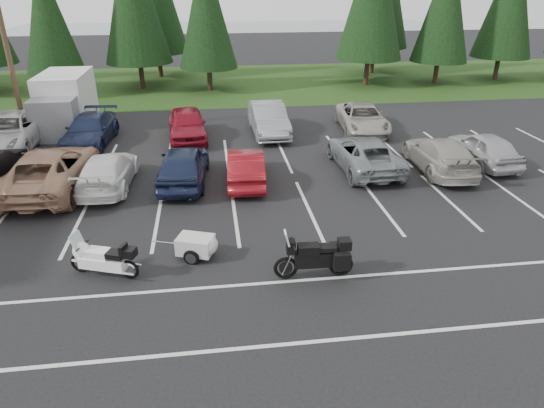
{
  "coord_description": "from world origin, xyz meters",
  "views": [
    {
      "loc": [
        -0.22,
        -14.6,
        7.74
      ],
      "look_at": [
        1.66,
        -0.5,
        0.99
      ],
      "focal_mm": 32.0,
      "sensor_mm": 36.0,
      "label": 1
    }
  ],
  "objects_px": {
    "car_near_5": "(246,167)",
    "car_near_6": "(364,154)",
    "car_far_2": "(187,124)",
    "car_far_3": "(268,119)",
    "touring_motorcycle": "(103,256)",
    "car_far_0": "(9,132)",
    "car_near_2": "(51,169)",
    "cargo_trailer": "(196,247)",
    "car_near_7": "(440,154)",
    "car_far_1": "(90,130)",
    "adventure_motorcycle": "(314,254)",
    "box_truck": "(62,104)",
    "car_near_8": "(484,148)",
    "car_near_4": "(183,165)",
    "utility_pole": "(6,42)",
    "car_near_3": "(108,171)",
    "car_far_4": "(362,118)"
  },
  "relations": [
    {
      "from": "box_truck",
      "to": "car_near_3",
      "type": "distance_m",
      "value": 9.22
    },
    {
      "from": "car_near_6",
      "to": "car_far_2",
      "type": "relative_size",
      "value": 1.09
    },
    {
      "from": "car_near_2",
      "to": "car_near_6",
      "type": "bearing_deg",
      "value": -175.22
    },
    {
      "from": "car_near_6",
      "to": "adventure_motorcycle",
      "type": "relative_size",
      "value": 2.05
    },
    {
      "from": "car_near_8",
      "to": "adventure_motorcycle",
      "type": "xyz_separation_m",
      "value": [
        -9.44,
        -7.94,
        0.03
      ]
    },
    {
      "from": "touring_motorcycle",
      "to": "adventure_motorcycle",
      "type": "relative_size",
      "value": 0.94
    },
    {
      "from": "car_near_2",
      "to": "cargo_trailer",
      "type": "xyz_separation_m",
      "value": [
        5.66,
        -5.95,
        -0.48
      ]
    },
    {
      "from": "car_near_2",
      "to": "touring_motorcycle",
      "type": "relative_size",
      "value": 2.57
    },
    {
      "from": "car_far_2",
      "to": "car_near_8",
      "type": "bearing_deg",
      "value": -25.79
    },
    {
      "from": "car_near_5",
      "to": "car_near_6",
      "type": "height_order",
      "value": "car_near_6"
    },
    {
      "from": "box_truck",
      "to": "car_near_7",
      "type": "bearing_deg",
      "value": -25.67
    },
    {
      "from": "car_near_4",
      "to": "touring_motorcycle",
      "type": "height_order",
      "value": "car_near_4"
    },
    {
      "from": "car_far_2",
      "to": "cargo_trailer",
      "type": "distance_m",
      "value": 11.82
    },
    {
      "from": "box_truck",
      "to": "utility_pole",
      "type": "bearing_deg",
      "value": -165.96
    },
    {
      "from": "car_near_4",
      "to": "car_far_3",
      "type": "height_order",
      "value": "car_far_3"
    },
    {
      "from": "car_far_0",
      "to": "car_near_2",
      "type": "bearing_deg",
      "value": -57.26
    },
    {
      "from": "car_near_2",
      "to": "box_truck",
      "type": "bearing_deg",
      "value": -77.39
    },
    {
      "from": "touring_motorcycle",
      "to": "car_far_0",
      "type": "bearing_deg",
      "value": 138.02
    },
    {
      "from": "car_far_1",
      "to": "touring_motorcycle",
      "type": "height_order",
      "value": "car_far_1"
    },
    {
      "from": "car_far_2",
      "to": "car_near_7",
      "type": "bearing_deg",
      "value": -32.08
    },
    {
      "from": "car_near_5",
      "to": "car_far_4",
      "type": "height_order",
      "value": "car_far_4"
    },
    {
      "from": "car_near_7",
      "to": "car_far_2",
      "type": "height_order",
      "value": "car_far_2"
    },
    {
      "from": "car_near_2",
      "to": "car_far_1",
      "type": "xyz_separation_m",
      "value": [
        0.34,
        5.69,
        -0.12
      ]
    },
    {
      "from": "car_near_2",
      "to": "car_far_0",
      "type": "xyz_separation_m",
      "value": [
        -3.42,
        5.52,
        0.0
      ]
    },
    {
      "from": "car_near_4",
      "to": "cargo_trailer",
      "type": "distance_m",
      "value": 5.95
    },
    {
      "from": "utility_pole",
      "to": "touring_motorcycle",
      "type": "relative_size",
      "value": 3.87
    },
    {
      "from": "car_near_5",
      "to": "car_far_0",
      "type": "distance_m",
      "value": 12.5
    },
    {
      "from": "car_far_0",
      "to": "car_far_2",
      "type": "distance_m",
      "value": 8.57
    },
    {
      "from": "car_far_1",
      "to": "car_far_2",
      "type": "relative_size",
      "value": 1.06
    },
    {
      "from": "adventure_motorcycle",
      "to": "car_far_1",
      "type": "bearing_deg",
      "value": 125.32
    },
    {
      "from": "utility_pole",
      "to": "car_far_2",
      "type": "bearing_deg",
      "value": -13.34
    },
    {
      "from": "car_near_7",
      "to": "car_far_2",
      "type": "xyz_separation_m",
      "value": [
        -10.94,
        5.9,
        0.07
      ]
    },
    {
      "from": "box_truck",
      "to": "car_far_0",
      "type": "height_order",
      "value": "box_truck"
    },
    {
      "from": "box_truck",
      "to": "car_near_4",
      "type": "xyz_separation_m",
      "value": [
        6.64,
        -8.44,
        -0.67
      ]
    },
    {
      "from": "car_near_5",
      "to": "car_near_7",
      "type": "xyz_separation_m",
      "value": [
        8.43,
        0.25,
        0.04
      ]
    },
    {
      "from": "car_near_6",
      "to": "car_near_8",
      "type": "relative_size",
      "value": 1.2
    },
    {
      "from": "car_near_6",
      "to": "car_far_2",
      "type": "bearing_deg",
      "value": -35.82
    },
    {
      "from": "car_near_8",
      "to": "car_near_6",
      "type": "bearing_deg",
      "value": -2.85
    },
    {
      "from": "box_truck",
      "to": "car_far_0",
      "type": "relative_size",
      "value": 0.93
    },
    {
      "from": "car_far_2",
      "to": "car_far_3",
      "type": "bearing_deg",
      "value": 1.54
    },
    {
      "from": "car_near_6",
      "to": "cargo_trailer",
      "type": "height_order",
      "value": "car_near_6"
    },
    {
      "from": "car_near_7",
      "to": "car_near_8",
      "type": "relative_size",
      "value": 1.17
    },
    {
      "from": "box_truck",
      "to": "car_near_5",
      "type": "relative_size",
      "value": 1.35
    },
    {
      "from": "car_near_7",
      "to": "cargo_trailer",
      "type": "xyz_separation_m",
      "value": [
        -10.41,
        -5.9,
        -0.37
      ]
    },
    {
      "from": "box_truck",
      "to": "car_near_7",
      "type": "xyz_separation_m",
      "value": [
        17.58,
        -8.45,
        -0.73
      ]
    },
    {
      "from": "car_near_7",
      "to": "cargo_trailer",
      "type": "relative_size",
      "value": 3.27
    },
    {
      "from": "car_far_0",
      "to": "car_near_5",
      "type": "bearing_deg",
      "value": -26.83
    },
    {
      "from": "car_near_5",
      "to": "cargo_trailer",
      "type": "distance_m",
      "value": 5.99
    },
    {
      "from": "utility_pole",
      "to": "car_near_6",
      "type": "bearing_deg",
      "value": -24.23
    },
    {
      "from": "touring_motorcycle",
      "to": "cargo_trailer",
      "type": "xyz_separation_m",
      "value": [
        2.55,
        0.64,
        -0.29
      ]
    }
  ]
}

